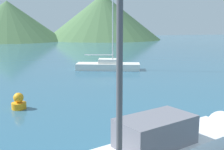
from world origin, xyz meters
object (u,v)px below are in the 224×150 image
object	(u,v)px
streetlamp	(120,53)
motorboat_near	(178,145)
sailboat_inner	(108,65)
buoy_marker	(19,102)

from	to	relation	value
streetlamp	motorboat_near	size ratio (longest dim) A/B	0.64
streetlamp	sailboat_inner	distance (m)	24.99
sailboat_inner	buoy_marker	world-z (taller)	sailboat_inner
sailboat_inner	buoy_marker	size ratio (longest dim) A/B	11.97
sailboat_inner	streetlamp	bearing A→B (deg)	-85.50
buoy_marker	streetlamp	bearing A→B (deg)	-80.61
streetlamp	buoy_marker	xyz separation A→B (m)	(-1.90, 11.48, -3.80)
motorboat_near	streetlamp	bearing A→B (deg)	-153.07
motorboat_near	sailboat_inner	size ratio (longest dim) A/B	0.72
motorboat_near	buoy_marker	bearing A→B (deg)	105.72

